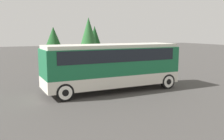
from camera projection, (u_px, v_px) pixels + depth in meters
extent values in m
plane|color=#423F3D|center=(112.00, 90.00, 16.83)|extent=(120.00, 120.00, 0.00)
cube|color=silver|center=(112.00, 79.00, 16.71)|extent=(9.08, 2.59, 0.74)
cube|color=#19663D|center=(112.00, 61.00, 16.53)|extent=(9.08, 2.59, 1.72)
cube|color=black|center=(112.00, 54.00, 16.47)|extent=(7.99, 2.63, 0.77)
cube|color=beige|center=(112.00, 46.00, 16.39)|extent=(8.90, 2.38, 0.22)
cube|color=#19663D|center=(165.00, 61.00, 18.48)|extent=(0.36, 2.49, 1.97)
cylinder|color=black|center=(168.00, 81.00, 17.33)|extent=(1.02, 0.28, 1.02)
cylinder|color=silver|center=(168.00, 81.00, 17.33)|extent=(0.80, 0.30, 0.80)
cylinder|color=black|center=(168.00, 81.00, 17.33)|extent=(0.39, 0.32, 0.39)
cylinder|color=black|center=(148.00, 76.00, 19.43)|extent=(1.02, 0.28, 1.02)
cylinder|color=silver|center=(148.00, 76.00, 19.43)|extent=(0.80, 0.30, 0.80)
cylinder|color=black|center=(148.00, 76.00, 19.43)|extent=(0.39, 0.32, 0.39)
cylinder|color=black|center=(65.00, 92.00, 14.15)|extent=(1.02, 0.28, 1.02)
cylinder|color=silver|center=(65.00, 92.00, 14.15)|extent=(0.80, 0.30, 0.80)
cylinder|color=black|center=(65.00, 92.00, 14.15)|extent=(0.39, 0.32, 0.39)
cylinder|color=black|center=(55.00, 85.00, 16.26)|extent=(1.02, 0.28, 1.02)
cylinder|color=silver|center=(55.00, 85.00, 16.26)|extent=(0.80, 0.30, 0.80)
cylinder|color=black|center=(55.00, 85.00, 16.26)|extent=(0.39, 0.32, 0.39)
cube|color=navy|center=(77.00, 73.00, 21.20)|extent=(4.39, 1.78, 0.55)
cube|color=black|center=(75.00, 67.00, 21.04)|extent=(2.28, 1.61, 0.51)
cylinder|color=black|center=(100.00, 75.00, 21.29)|extent=(0.60, 0.22, 0.60)
cylinder|color=black|center=(100.00, 75.00, 21.29)|extent=(0.23, 0.26, 0.23)
cylinder|color=black|center=(93.00, 72.00, 22.71)|extent=(0.60, 0.22, 0.60)
cylinder|color=black|center=(93.00, 72.00, 22.71)|extent=(0.23, 0.26, 0.23)
cylinder|color=black|center=(59.00, 78.00, 19.74)|extent=(0.60, 0.22, 0.60)
cylinder|color=black|center=(59.00, 78.00, 19.74)|extent=(0.23, 0.26, 0.23)
cylinder|color=black|center=(55.00, 75.00, 21.17)|extent=(0.60, 0.22, 0.60)
cylinder|color=black|center=(55.00, 75.00, 21.17)|extent=(0.23, 0.26, 0.23)
cube|color=maroon|center=(117.00, 65.00, 25.84)|extent=(4.24, 1.78, 0.56)
cube|color=black|center=(115.00, 60.00, 25.68)|extent=(2.21, 1.60, 0.59)
cylinder|color=black|center=(134.00, 67.00, 25.88)|extent=(0.69, 0.22, 0.69)
cylinder|color=black|center=(134.00, 67.00, 25.88)|extent=(0.26, 0.26, 0.26)
cylinder|color=black|center=(127.00, 65.00, 27.30)|extent=(0.69, 0.22, 0.69)
cylinder|color=black|center=(127.00, 65.00, 27.30)|extent=(0.26, 0.26, 0.26)
cylinder|color=black|center=(106.00, 69.00, 24.45)|extent=(0.69, 0.22, 0.69)
cylinder|color=black|center=(106.00, 69.00, 24.45)|extent=(0.26, 0.26, 0.26)
cylinder|color=black|center=(99.00, 67.00, 25.87)|extent=(0.69, 0.22, 0.69)
cylinder|color=black|center=(99.00, 67.00, 25.87)|extent=(0.26, 0.26, 0.26)
cylinder|color=brown|center=(89.00, 54.00, 35.03)|extent=(0.28, 0.28, 1.76)
cone|color=#28602D|center=(89.00, 33.00, 34.58)|extent=(2.50, 2.50, 4.20)
cylinder|color=brown|center=(95.00, 49.00, 45.76)|extent=(0.28, 0.28, 1.72)
cone|color=#19471E|center=(95.00, 35.00, 45.38)|extent=(2.15, 2.15, 3.34)
cylinder|color=brown|center=(54.00, 53.00, 38.45)|extent=(0.28, 0.28, 1.63)
cone|color=#1E5123|center=(53.00, 37.00, 38.09)|extent=(2.48, 2.48, 3.12)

